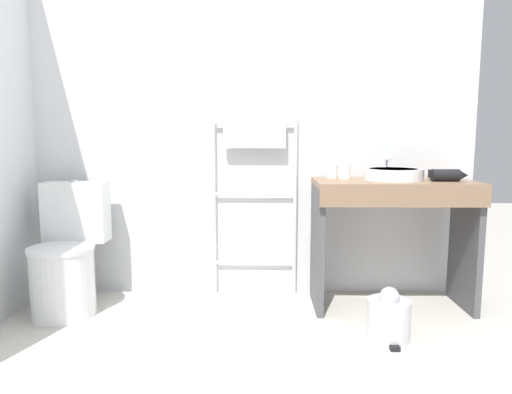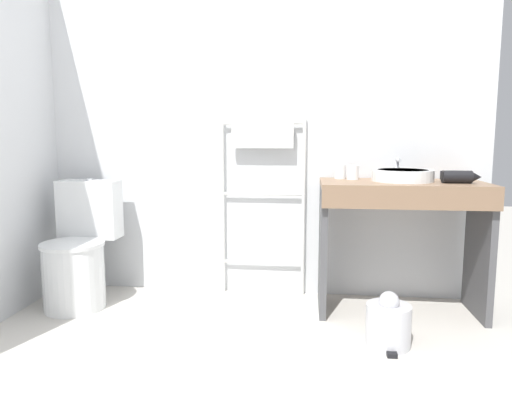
{
  "view_description": "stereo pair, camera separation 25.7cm",
  "coord_description": "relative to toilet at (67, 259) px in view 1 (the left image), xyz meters",
  "views": [
    {
      "loc": [
        0.1,
        -1.61,
        1.09
      ],
      "look_at": [
        0.07,
        0.94,
        0.76
      ],
      "focal_mm": 32.0,
      "sensor_mm": 36.0,
      "label": 1
    },
    {
      "loc": [
        0.36,
        -1.6,
        1.09
      ],
      "look_at": [
        0.07,
        0.94,
        0.76
      ],
      "focal_mm": 32.0,
      "sensor_mm": 36.0,
      "label": 2
    }
  ],
  "objects": [
    {
      "name": "cup_near_edge",
      "position": [
        1.77,
        0.21,
        0.54
      ],
      "size": [
        0.08,
        0.08,
        0.09
      ],
      "color": "white",
      "rests_on": "vanity_counter"
    },
    {
      "name": "toilet",
      "position": [
        0.0,
        0.0,
        0.0
      ],
      "size": [
        0.41,
        0.54,
        0.82
      ],
      "color": "white",
      "rests_on": "ground_plane"
    },
    {
      "name": "cup_near_wall",
      "position": [
        1.69,
        0.26,
        0.54
      ],
      "size": [
        0.07,
        0.07,
        0.09
      ],
      "color": "white",
      "rests_on": "vanity_counter"
    },
    {
      "name": "sink_basin",
      "position": [
        2.06,
        0.14,
        0.53
      ],
      "size": [
        0.37,
        0.37,
        0.07
      ],
      "color": "white",
      "rests_on": "vanity_counter"
    },
    {
      "name": "trash_bin",
      "position": [
        1.91,
        -0.4,
        -0.21
      ],
      "size": [
        0.23,
        0.27,
        0.3
      ],
      "color": "silver",
      "rests_on": "ground_plane"
    },
    {
      "name": "faucet",
      "position": [
        2.06,
        0.3,
        0.58
      ],
      "size": [
        0.02,
        0.1,
        0.14
      ],
      "color": "silver",
      "rests_on": "vanity_counter"
    },
    {
      "name": "wall_back",
      "position": [
        1.12,
        0.43,
        0.88
      ],
      "size": [
        3.13,
        0.12,
        2.43
      ],
      "primitive_type": "cube",
      "color": "silver",
      "rests_on": "ground_plane"
    },
    {
      "name": "hair_dryer",
      "position": [
        2.37,
        0.05,
        0.53
      ],
      "size": [
        0.22,
        0.17,
        0.08
      ],
      "color": "black",
      "rests_on": "vanity_counter"
    },
    {
      "name": "towel_radiator",
      "position": [
        1.17,
        0.33,
        0.57
      ],
      "size": [
        0.58,
        0.06,
        1.24
      ],
      "color": "white",
      "rests_on": "ground_plane"
    },
    {
      "name": "vanity_counter",
      "position": [
        2.06,
        0.09,
        0.23
      ],
      "size": [
        0.99,
        0.5,
        0.83
      ],
      "color": "#84664C",
      "rests_on": "ground_plane"
    }
  ]
}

